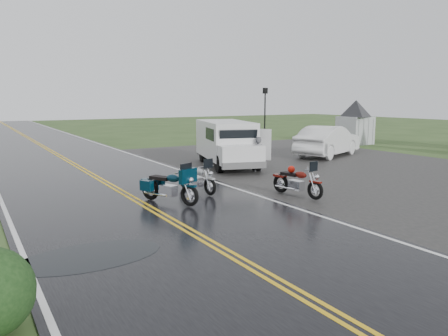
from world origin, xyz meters
name	(u,v)px	position (x,y,z in m)	size (l,w,h in m)	color
ground	(173,223)	(0.00, 0.00, 0.00)	(120.00, 120.00, 0.00)	#2D471E
road	(84,170)	(0.00, 10.00, 0.02)	(8.00, 100.00, 0.04)	black
parking_pad	(335,166)	(11.00, 5.00, 0.01)	(14.00, 24.00, 0.03)	black
visitor_center	(356,111)	(20.00, 12.00, 2.40)	(16.00, 10.00, 4.80)	#A8AAAD
motorcycle_red	(315,183)	(4.99, -0.11, 0.62)	(0.76, 2.09, 1.24)	#61110B
motorcycle_teal	(190,187)	(1.10, 1.21, 0.67)	(0.82, 2.26, 1.34)	#042232
motorcycle_silver	(210,179)	(2.37, 2.22, 0.62)	(0.76, 2.09, 1.23)	#ABAEB3
van_white	(219,148)	(5.05, 6.15, 1.13)	(2.15, 5.74, 2.26)	silver
person_at_van	(258,155)	(6.69, 5.53, 0.79)	(0.58, 0.38, 1.59)	#48494D
sedan_white	(328,141)	(13.33, 7.90, 0.87)	(1.84, 5.28, 1.74)	silver
lamp_post_far_right	(265,117)	(13.05, 13.66, 2.03)	(0.35, 0.35, 4.07)	black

